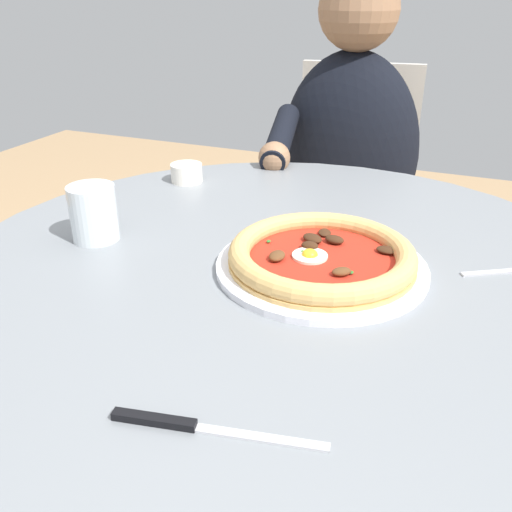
# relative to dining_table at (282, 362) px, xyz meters

# --- Properties ---
(dining_table) EXTENTS (1.00, 1.00, 0.76)m
(dining_table) POSITION_rel_dining_table_xyz_m (0.00, 0.00, 0.00)
(dining_table) COLOR gray
(dining_table) RESTS_ON ground
(pizza_on_plate) EXTENTS (0.30, 0.30, 0.04)m
(pizza_on_plate) POSITION_rel_dining_table_xyz_m (-0.00, -0.06, 0.20)
(pizza_on_plate) COLOR white
(pizza_on_plate) RESTS_ON dining_table
(water_glass) EXTENTS (0.07, 0.07, 0.09)m
(water_glass) POSITION_rel_dining_table_xyz_m (-0.03, 0.30, 0.22)
(water_glass) COLOR silver
(water_glass) RESTS_ON dining_table
(steak_knife) EXTENTS (0.05, 0.21, 0.01)m
(steak_knife) POSITION_rel_dining_table_xyz_m (-0.35, -0.03, 0.18)
(steak_knife) COLOR silver
(steak_knife) RESTS_ON dining_table
(ramekin_capers) EXTENTS (0.06, 0.06, 0.04)m
(ramekin_capers) POSITION_rel_dining_table_xyz_m (0.27, 0.31, 0.20)
(ramekin_capers) COLOR white
(ramekin_capers) RESTS_ON dining_table
(diner_person) EXTENTS (0.52, 0.38, 1.16)m
(diner_person) POSITION_rel_dining_table_xyz_m (0.75, 0.09, -0.06)
(diner_person) COLOR #282833
(diner_person) RESTS_ON ground
(cafe_chair_diner) EXTENTS (0.43, 0.43, 0.91)m
(cafe_chair_diner) POSITION_rel_dining_table_xyz_m (0.89, 0.11, -0.04)
(cafe_chair_diner) COLOR beige
(cafe_chair_diner) RESTS_ON ground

